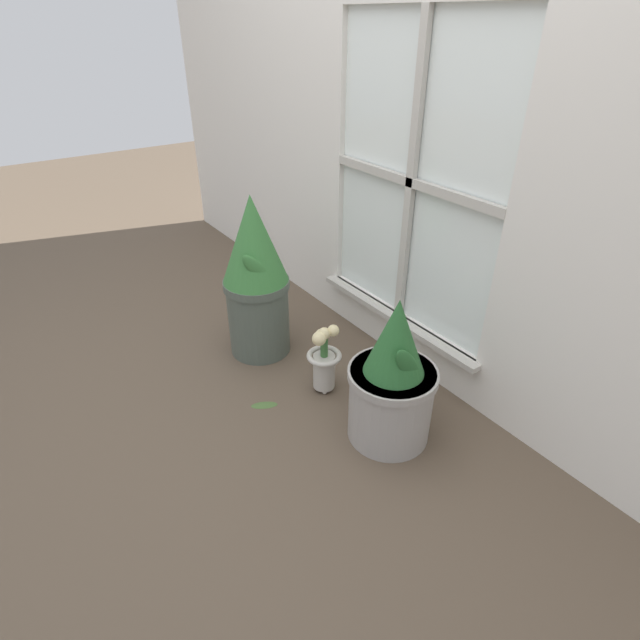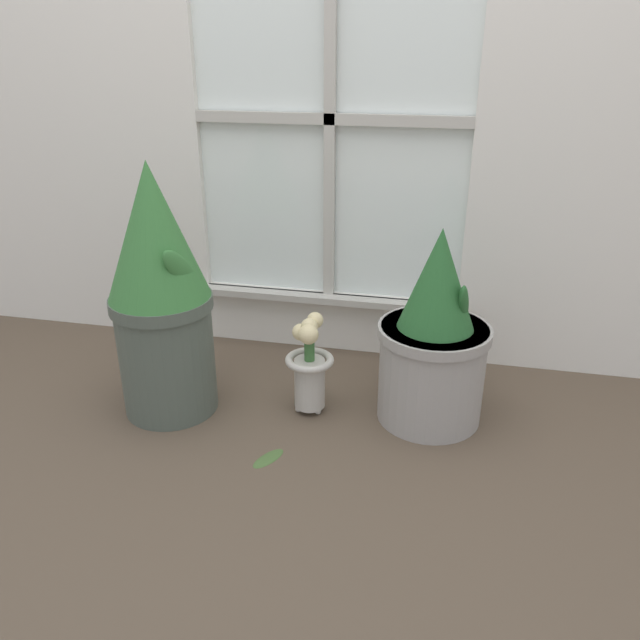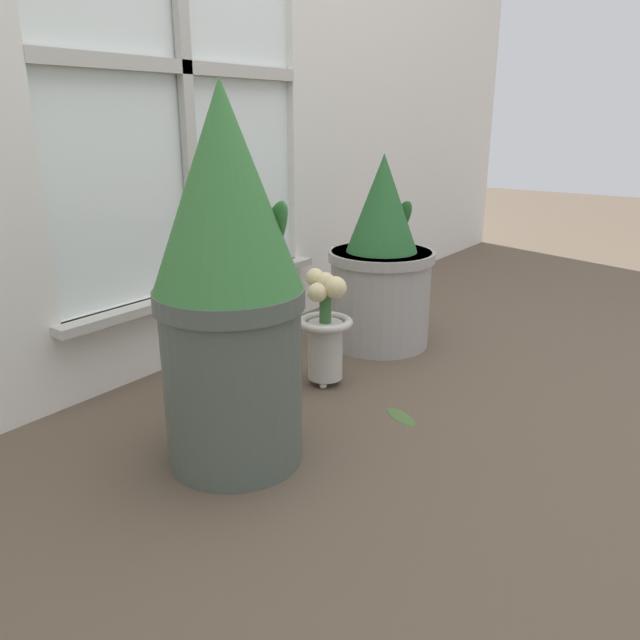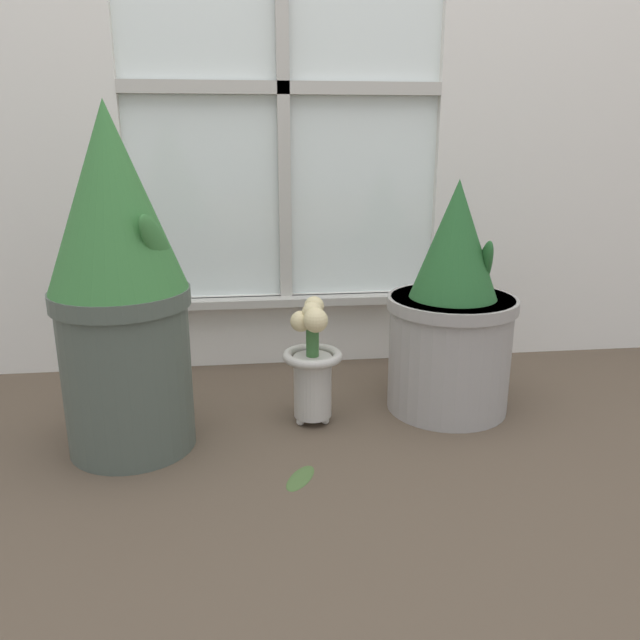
% 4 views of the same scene
% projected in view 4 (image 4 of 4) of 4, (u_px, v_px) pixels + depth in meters
% --- Properties ---
extents(ground_plane, '(10.00, 10.00, 0.00)m').
position_uv_depth(ground_plane, '(309.00, 468.00, 1.35)').
color(ground_plane, brown).
extents(potted_plant_left, '(0.30, 0.30, 0.76)m').
position_uv_depth(potted_plant_left, '(120.00, 283.00, 1.34)').
color(potted_plant_left, '#4C564C').
rests_on(potted_plant_left, ground_plane).
extents(potted_plant_right, '(0.33, 0.33, 0.59)m').
position_uv_depth(potted_plant_right, '(452.00, 316.00, 1.58)').
color(potted_plant_right, '#9E9993').
rests_on(potted_plant_right, ground_plane).
extents(flower_vase, '(0.15, 0.15, 0.31)m').
position_uv_depth(flower_vase, '(312.00, 363.00, 1.52)').
color(flower_vase, '#BCB7AD').
rests_on(flower_vase, ground_plane).
extents(fallen_leaf, '(0.09, 0.12, 0.01)m').
position_uv_depth(fallen_leaf, '(300.00, 477.00, 1.31)').
color(fallen_leaf, '#476633').
rests_on(fallen_leaf, ground_plane).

